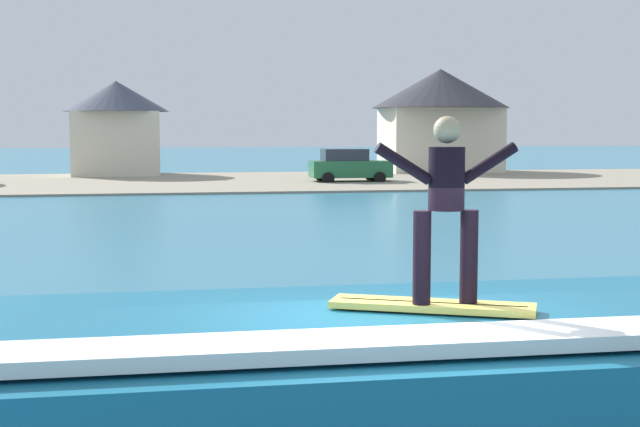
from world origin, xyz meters
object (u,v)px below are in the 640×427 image
object	(u,v)px
wave_crest	(427,381)
house_gabled_white	(440,111)
car_far_shore	(349,166)
surfboard	(432,305)
house_small_cottage	(117,123)
surfer	(446,199)

from	to	relation	value
wave_crest	house_gabled_white	world-z (taller)	house_gabled_white
car_far_shore	house_gabled_white	distance (m)	13.02
surfboard	house_small_cottage	world-z (taller)	house_small_cottage
wave_crest	surfer	size ratio (longest dim) A/B	5.23
surfboard	house_small_cottage	size ratio (longest dim) A/B	0.29
wave_crest	car_far_shore	xyz separation A→B (m)	(7.79, 40.11, 0.29)
surfer	car_far_shore	distance (m)	41.21
car_far_shore	house_small_cottage	world-z (taller)	house_small_cottage
surfboard	house_gabled_white	bearing A→B (deg)	72.23
house_gabled_white	house_small_cottage	bearing A→B (deg)	-178.55
surfer	house_small_cottage	size ratio (longest dim) A/B	0.26
surfboard	car_far_shore	size ratio (longest dim) A/B	0.42
wave_crest	surfboard	size ratio (longest dim) A/B	4.74
wave_crest	car_far_shore	bearing A→B (deg)	79.01
wave_crest	house_small_cottage	world-z (taller)	house_small_cottage
surfer	house_small_cottage	world-z (taller)	house_small_cottage
wave_crest	house_gabled_white	xyz separation A→B (m)	(15.98, 49.74, 3.42)
surfer	car_far_shore	bearing A→B (deg)	79.17
car_far_shore	house_gabled_white	xyz separation A→B (m)	(8.19, 9.62, 3.14)
car_far_shore	surfer	bearing A→B (deg)	-100.83
surfer	house_gabled_white	xyz separation A→B (m)	(15.93, 50.07, 1.69)
wave_crest	surfboard	distance (m)	0.82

